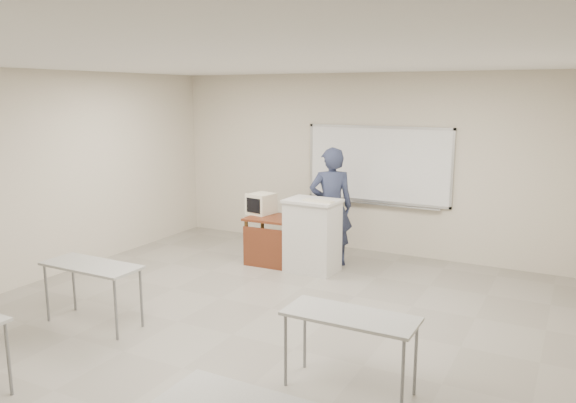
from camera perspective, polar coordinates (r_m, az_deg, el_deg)
The scene contains 10 objects.
floor at distance 6.51m, azimuth -5.65°, elevation -13.36°, with size 7.00×8.00×0.01m, color gray.
whiteboard at distance 9.46m, azimuth 9.11°, elevation 3.61°, with size 2.48×0.10×1.31m.
student_desks at distance 5.27m, azimuth -14.08°, elevation -11.70°, with size 4.40×2.20×0.73m.
instructor_desk at distance 8.69m, azimuth -0.34°, elevation -3.33°, with size 1.31×0.66×0.75m.
podium at distance 8.48m, azimuth 2.49°, elevation -3.47°, with size 0.79×0.57×1.11m.
crt_monitor at distance 9.06m, azimuth -2.71°, elevation -0.22°, with size 0.36×0.41×0.34m.
laptop at distance 8.49m, azimuth 2.20°, elevation -1.73°, with size 0.32×0.29×0.23m.
mouse at distance 8.68m, azimuth 1.32°, elevation -1.69°, with size 0.10×0.06×0.04m, color #A6A8AD.
keyboard at distance 8.19m, azimuth 3.11°, elevation 0.05°, with size 0.45×0.15×0.03m, color beige.
presenter at distance 8.76m, azimuth 4.39°, elevation -0.52°, with size 0.68×0.45×1.86m, color black.
Camera 1 is at (3.31, -4.93, 2.67)m, focal length 35.00 mm.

